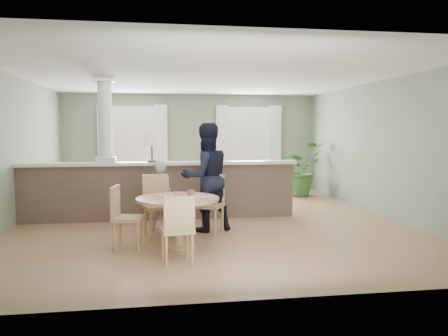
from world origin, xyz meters
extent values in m
plane|color=#A87E59|center=(0.00, 0.00, 0.00)|extent=(8.00, 8.00, 0.00)
cube|color=gray|center=(0.00, 4.00, 1.35)|extent=(7.00, 0.02, 2.70)
cube|color=gray|center=(-3.50, 0.00, 1.35)|extent=(0.02, 8.00, 2.70)
cube|color=gray|center=(3.50, 0.00, 1.35)|extent=(0.02, 8.00, 2.70)
cube|color=gray|center=(0.00, -4.00, 1.35)|extent=(7.00, 0.02, 2.70)
cube|color=white|center=(0.00, 0.00, 2.70)|extent=(7.00, 8.00, 0.02)
cube|color=white|center=(-1.60, 3.97, 1.55)|extent=(1.10, 0.02, 1.50)
cube|color=white|center=(-1.60, 3.94, 1.55)|extent=(1.22, 0.04, 1.62)
cube|color=white|center=(1.60, 3.97, 1.55)|extent=(1.10, 0.02, 1.50)
cube|color=white|center=(1.60, 3.94, 1.55)|extent=(1.22, 0.04, 1.62)
cube|color=silver|center=(-2.35, 3.88, 1.25)|extent=(0.35, 0.10, 2.30)
cube|color=silver|center=(-0.85, 3.88, 1.25)|extent=(0.35, 0.10, 2.30)
cube|color=silver|center=(0.85, 3.88, 1.25)|extent=(0.35, 0.10, 2.30)
cube|color=silver|center=(2.35, 3.88, 1.25)|extent=(0.35, 0.10, 2.30)
cube|color=brown|center=(-0.90, 0.20, 0.53)|extent=(5.20, 0.22, 1.05)
cube|color=white|center=(-0.90, 0.20, 1.08)|extent=(5.32, 0.36, 0.06)
cube|color=white|center=(-1.90, 0.20, 1.16)|extent=(0.36, 0.36, 0.10)
cylinder|color=white|center=(-1.90, 0.20, 1.91)|extent=(0.26, 0.26, 1.39)
cube|color=white|center=(-1.90, 0.20, 2.65)|extent=(0.38, 0.38, 0.10)
cylinder|color=black|center=(-1.05, 0.20, 1.12)|extent=(0.18, 0.18, 0.03)
cylinder|color=black|center=(-1.05, 0.20, 1.28)|extent=(0.03, 0.03, 0.28)
cone|color=beige|center=(-1.05, 0.20, 1.55)|extent=(0.36, 0.36, 0.26)
imported|color=#9A8054|center=(-0.25, 1.68, 0.40)|extent=(2.95, 1.87, 0.80)
imported|color=#326A2A|center=(2.70, 2.77, 0.70)|extent=(1.64, 1.58, 1.40)
cylinder|color=tan|center=(-0.66, -1.84, 0.02)|extent=(0.51, 0.51, 0.04)
cylinder|color=tan|center=(-0.66, -1.84, 0.37)|extent=(0.14, 0.14, 0.65)
cylinder|color=tan|center=(-0.66, -1.84, 0.71)|extent=(1.21, 1.21, 0.04)
cube|color=#D2512F|center=(-0.80, -1.63, 0.74)|extent=(0.48, 0.39, 0.01)
cube|color=#D2512F|center=(-0.33, -1.79, 0.74)|extent=(0.53, 0.49, 0.01)
cylinder|color=white|center=(-0.80, -1.66, 0.74)|extent=(0.26, 0.26, 0.01)
cylinder|color=white|center=(-0.31, -1.81, 0.74)|extent=(0.26, 0.26, 0.01)
cylinder|color=white|center=(-0.68, -1.86, 0.78)|extent=(0.07, 0.07, 0.09)
cube|color=silver|center=(-0.87, -1.70, 0.75)|extent=(0.05, 0.18, 0.00)
cube|color=silver|center=(-0.98, -1.64, 0.74)|extent=(0.05, 0.21, 0.00)
cylinder|color=white|center=(-0.25, -2.04, 0.77)|extent=(0.04, 0.04, 0.07)
cylinder|color=silver|center=(-0.25, -2.04, 0.81)|extent=(0.04, 0.04, 0.01)
imported|color=#2258A2|center=(-0.46, -1.73, 0.78)|extent=(0.14, 0.14, 0.09)
cube|color=tan|center=(-0.94, -1.13, 0.48)|extent=(0.54, 0.54, 0.05)
cylinder|color=tan|center=(-1.07, -1.35, 0.23)|extent=(0.04, 0.04, 0.45)
cylinder|color=tan|center=(-0.72, -1.26, 0.23)|extent=(0.04, 0.04, 0.45)
cylinder|color=tan|center=(-1.16, -1.01, 0.23)|extent=(0.04, 0.04, 0.45)
cylinder|color=tan|center=(-0.81, -0.91, 0.23)|extent=(0.04, 0.04, 0.45)
cube|color=tan|center=(-0.99, -0.94, 0.74)|extent=(0.42, 0.15, 0.49)
cube|color=tan|center=(-0.12, -1.11, 0.47)|extent=(0.60, 0.60, 0.05)
cylinder|color=tan|center=(-0.36, -1.19, 0.23)|extent=(0.04, 0.04, 0.45)
cylinder|color=tan|center=(-0.04, -1.35, 0.23)|extent=(0.04, 0.04, 0.45)
cylinder|color=tan|center=(-0.20, -0.87, 0.23)|extent=(0.04, 0.04, 0.45)
cylinder|color=tan|center=(0.12, -1.03, 0.23)|extent=(0.04, 0.04, 0.45)
cube|color=tan|center=(-0.03, -0.93, 0.74)|extent=(0.39, 0.23, 0.48)
cube|color=tan|center=(-0.71, -2.64, 0.44)|extent=(0.46, 0.46, 0.05)
cylinder|color=tan|center=(-0.57, -2.46, 0.21)|extent=(0.04, 0.04, 0.42)
cylinder|color=tan|center=(-0.89, -2.50, 0.21)|extent=(0.04, 0.04, 0.42)
cylinder|color=tan|center=(-0.52, -2.79, 0.21)|extent=(0.04, 0.04, 0.42)
cylinder|color=tan|center=(-0.85, -2.83, 0.21)|extent=(0.04, 0.04, 0.42)
cube|color=tan|center=(-0.69, -2.83, 0.68)|extent=(0.39, 0.09, 0.44)
cube|color=tan|center=(-1.37, -1.84, 0.44)|extent=(0.48, 0.48, 0.05)
cylinder|color=tan|center=(-1.24, -2.03, 0.21)|extent=(0.04, 0.04, 0.42)
cylinder|color=tan|center=(-1.18, -1.70, 0.21)|extent=(0.04, 0.04, 0.42)
cylinder|color=tan|center=(-1.57, -1.97, 0.21)|extent=(0.04, 0.04, 0.42)
cylinder|color=tan|center=(-1.51, -1.64, 0.21)|extent=(0.04, 0.04, 0.42)
cube|color=tan|center=(-1.56, -1.80, 0.69)|extent=(0.11, 0.39, 0.45)
imported|color=#9E9EA3|center=(-0.92, -0.70, 0.60)|extent=(0.47, 0.33, 1.21)
imported|color=black|center=(-0.13, -0.85, 0.92)|extent=(1.07, 0.94, 1.84)
camera|label=1|loc=(-0.94, -8.18, 1.72)|focal=35.00mm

